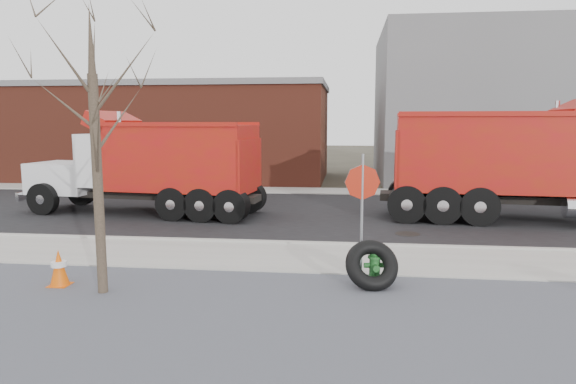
# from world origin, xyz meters

# --- Properties ---
(ground) EXTENTS (120.00, 120.00, 0.00)m
(ground) POSITION_xyz_m (0.00, 0.00, 0.00)
(ground) COLOR #383328
(ground) RESTS_ON ground
(gravel_verge) EXTENTS (60.00, 5.00, 0.03)m
(gravel_verge) POSITION_xyz_m (0.00, -3.50, 0.01)
(gravel_verge) COLOR slate
(gravel_verge) RESTS_ON ground
(sidewalk) EXTENTS (60.00, 2.50, 0.06)m
(sidewalk) POSITION_xyz_m (0.00, 0.25, 0.03)
(sidewalk) COLOR #9E9B93
(sidewalk) RESTS_ON ground
(curb) EXTENTS (60.00, 0.15, 0.11)m
(curb) POSITION_xyz_m (0.00, 1.55, 0.06)
(curb) COLOR #9E9B93
(curb) RESTS_ON ground
(road) EXTENTS (60.00, 9.40, 0.02)m
(road) POSITION_xyz_m (0.00, 6.30, 0.01)
(road) COLOR black
(road) RESTS_ON ground
(far_sidewalk) EXTENTS (60.00, 2.00, 0.06)m
(far_sidewalk) POSITION_xyz_m (0.00, 12.00, 0.03)
(far_sidewalk) COLOR #9E9B93
(far_sidewalk) RESTS_ON ground
(building_grey) EXTENTS (12.00, 10.00, 8.00)m
(building_grey) POSITION_xyz_m (9.00, 18.00, 4.00)
(building_grey) COLOR slate
(building_grey) RESTS_ON ground
(building_brick) EXTENTS (20.20, 8.20, 5.30)m
(building_brick) POSITION_xyz_m (-10.00, 17.00, 2.65)
(building_brick) COLOR maroon
(building_brick) RESTS_ON ground
(bare_tree) EXTENTS (3.20, 3.20, 5.20)m
(bare_tree) POSITION_xyz_m (-3.20, -2.60, 3.30)
(bare_tree) COLOR #382D23
(bare_tree) RESTS_ON ground
(fire_hydrant) EXTENTS (0.43, 0.42, 0.76)m
(fire_hydrant) POSITION_xyz_m (1.83, -1.47, 0.35)
(fire_hydrant) COLOR #2D7638
(fire_hydrant) RESTS_ON ground
(truck_tire) EXTENTS (1.18, 1.03, 1.00)m
(truck_tire) POSITION_xyz_m (1.77, -1.70, 0.45)
(truck_tire) COLOR black
(truck_tire) RESTS_ON ground
(stop_sign) EXTENTS (0.69, 0.16, 2.55)m
(stop_sign) POSITION_xyz_m (1.57, -1.34, 1.75)
(stop_sign) COLOR gray
(stop_sign) RESTS_ON ground
(traffic_cone_near) EXTENTS (0.38, 0.38, 0.73)m
(traffic_cone_near) POSITION_xyz_m (-4.22, -2.31, 0.37)
(traffic_cone_near) COLOR #E75607
(traffic_cone_near) RESTS_ON ground
(dump_truck_red_a) EXTENTS (9.68, 3.30, 3.84)m
(dump_truck_red_a) POSITION_xyz_m (6.88, 5.70, 1.95)
(dump_truck_red_a) COLOR black
(dump_truck_red_a) RESTS_ON ground
(dump_truck_red_b) EXTENTS (8.33, 3.25, 3.49)m
(dump_truck_red_b) POSITION_xyz_m (-5.38, 5.53, 1.78)
(dump_truck_red_b) COLOR black
(dump_truck_red_b) RESTS_ON ground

